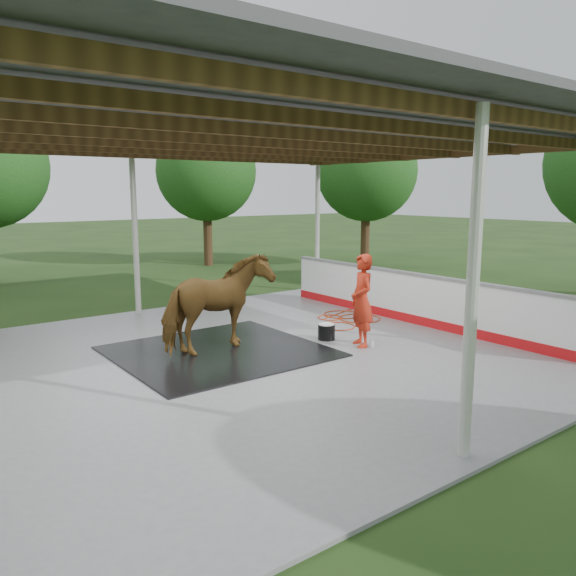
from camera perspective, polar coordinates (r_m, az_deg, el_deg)
ground at (r=10.20m, az=-4.75°, el=-7.37°), size 100.00×100.00×0.00m
concrete_slab at (r=10.19m, az=-4.75°, el=-7.23°), size 12.00×10.00×0.05m
pavilion_structure at (r=9.79m, az=-5.09°, el=15.39°), size 12.60×10.60×4.05m
dasher_board at (r=13.02m, az=12.57°, el=-1.10°), size 0.16×8.00×1.15m
tree_belt at (r=10.70m, az=-6.30°, el=13.94°), size 28.00×28.00×5.80m
rubber_mat at (r=10.59m, az=-7.04°, el=-6.39°), size 3.63×3.40×0.03m
horse at (r=10.38m, az=-7.15°, el=-1.59°), size 2.22×1.22×1.78m
handler at (r=10.82m, az=7.51°, el=-1.26°), size 0.65×0.77×1.79m
wash_bucket at (r=11.37m, az=3.92°, el=-4.43°), size 0.35×0.35×0.32m
soap_bottle_a at (r=11.21m, az=7.56°, el=-4.78°), size 0.16×0.16×0.30m
soap_bottle_b at (r=10.97m, az=8.54°, el=-5.48°), size 0.10×0.10×0.16m
hose_coil at (r=13.22m, az=5.86°, el=-3.11°), size 1.91×1.66×0.02m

